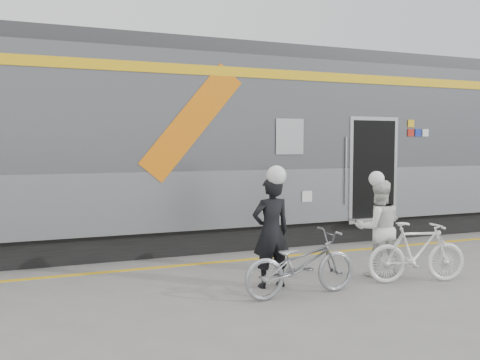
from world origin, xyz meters
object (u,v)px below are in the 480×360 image
woman (378,228)px  man (271,232)px  bicycle_left (301,264)px  bicycle_right (417,252)px

woman → man: bearing=12.6°
man → woman: (1.86, -0.04, -0.05)m
bicycle_left → man: bearing=17.7°
man → bicycle_right: (2.16, -0.59, -0.35)m
bicycle_right → bicycle_left: bearing=102.6°
bicycle_left → bicycle_right: bicycle_right is taller
man → bicycle_right: size_ratio=1.06×
bicycle_left → bicycle_right: size_ratio=1.11×
woman → bicycle_right: woman is taller
man → woman: 1.86m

